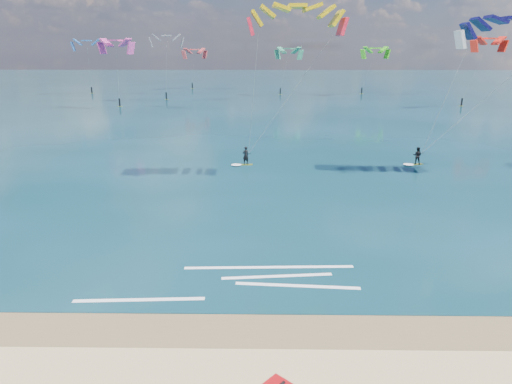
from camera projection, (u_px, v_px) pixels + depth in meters
ground at (251, 140)px, 52.82m from camera, size 320.00×320.00×0.00m
wet_sand_strip at (227, 329)px, 17.58m from camera, size 320.00×2.40×0.01m
sea at (257, 90)px, 113.75m from camera, size 320.00×200.00×0.04m
kitesurfer_main at (270, 83)px, 36.91m from camera, size 10.29×6.55×14.66m
kitesurfer_far at (465, 86)px, 37.66m from camera, size 11.55×5.67×14.06m
shoreline_foam at (250, 280)px, 21.17m from camera, size 12.60×3.64×0.01m
distant_kites at (239, 72)px, 92.19m from camera, size 81.94×41.49×12.32m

